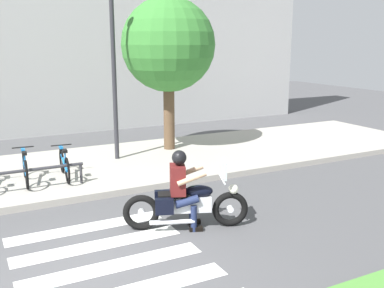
% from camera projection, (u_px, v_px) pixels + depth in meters
% --- Properties ---
extents(ground_plane, '(48.00, 48.00, 0.00)m').
position_uv_depth(ground_plane, '(89.00, 272.00, 6.58)').
color(ground_plane, '#4C4C4F').
extents(sidewalk, '(24.00, 4.40, 0.15)m').
position_uv_depth(sidewalk, '(34.00, 176.00, 11.03)').
color(sidewalk, '#A8A399').
rests_on(sidewalk, ground).
extents(crosswalk_stripe_2, '(2.80, 0.40, 0.01)m').
position_uv_depth(crosswalk_stripe_2, '(114.00, 266.00, 6.75)').
color(crosswalk_stripe_2, white).
rests_on(crosswalk_stripe_2, ground).
extents(crosswalk_stripe_3, '(2.80, 0.40, 0.01)m').
position_uv_depth(crosswalk_stripe_3, '(99.00, 245.00, 7.44)').
color(crosswalk_stripe_3, white).
rests_on(crosswalk_stripe_3, ground).
extents(crosswalk_stripe_4, '(2.80, 0.40, 0.01)m').
position_uv_depth(crosswalk_stripe_4, '(86.00, 228.00, 8.13)').
color(crosswalk_stripe_4, white).
rests_on(crosswalk_stripe_4, ground).
extents(motorcycle, '(2.15, 1.00, 1.24)m').
position_uv_depth(motorcycle, '(187.00, 204.00, 8.04)').
color(motorcycle, black).
rests_on(motorcycle, ground).
extents(rider, '(0.75, 0.68, 1.45)m').
position_uv_depth(rider, '(182.00, 184.00, 7.95)').
color(rider, '#591919').
rests_on(rider, ground).
extents(bicycle_2, '(0.48, 1.60, 0.78)m').
position_uv_depth(bicycle_2, '(25.00, 168.00, 10.13)').
color(bicycle_2, black).
rests_on(bicycle_2, sidewalk).
extents(bicycle_3, '(0.48, 1.59, 0.74)m').
position_uv_depth(bicycle_3, '(64.00, 164.00, 10.52)').
color(bicycle_3, black).
rests_on(bicycle_3, sidewalk).
extents(bike_rack, '(3.20, 0.07, 0.49)m').
position_uv_depth(bike_rack, '(7.00, 175.00, 9.44)').
color(bike_rack, '#333338').
rests_on(bike_rack, sidewalk).
extents(street_lamp, '(0.28, 0.28, 4.70)m').
position_uv_depth(street_lamp, '(114.00, 60.00, 11.77)').
color(street_lamp, '#2D2D33').
rests_on(street_lamp, ground).
extents(tree_near_rack, '(2.69, 2.69, 4.55)m').
position_uv_depth(tree_near_rack, '(168.00, 46.00, 12.82)').
color(tree_near_rack, brown).
rests_on(tree_near_rack, ground).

